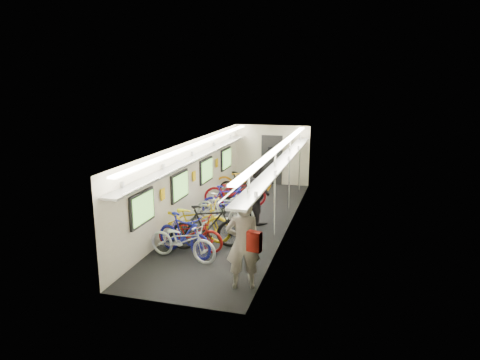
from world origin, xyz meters
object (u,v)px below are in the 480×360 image
Objects in this scene: passenger_mid at (257,192)px; passenger_near at (243,243)px; bicycle_0 at (183,240)px; backpack at (254,241)px; bicycle_1 at (184,235)px.

passenger_near is at bearing 142.54° from passenger_mid.
bicycle_0 is 2.78m from backpack.
bicycle_0 is 2.05m from passenger_near.
bicycle_1 is 0.92× the size of passenger_mid.
passenger_near reaches higher than bicycle_0.
passenger_mid is at bearing 114.90° from backpack.
backpack reaches higher than bicycle_0.
bicycle_0 is at bearing -143.09° from bicycle_1.
backpack is (1.05, -4.71, 0.35)m from passenger_mid.
backpack is at bearing 145.84° from passenger_mid.
backpack is at bearing -108.29° from bicycle_1.
passenger_near is at bearing -102.15° from bicycle_1.
passenger_mid is (1.13, 2.85, 0.41)m from bicycle_1.
bicycle_1 is at bearing -52.47° from passenger_near.
passenger_mid is (1.07, 3.10, 0.46)m from bicycle_0.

